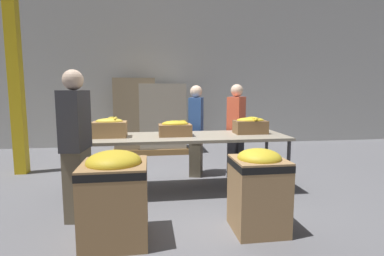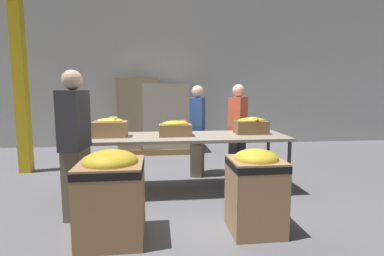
{
  "view_description": "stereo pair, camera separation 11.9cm",
  "coord_description": "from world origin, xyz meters",
  "px_view_note": "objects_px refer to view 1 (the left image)",
  "views": [
    {
      "loc": [
        -0.43,
        -4.18,
        1.46
      ],
      "look_at": [
        0.16,
        -0.07,
        0.92
      ],
      "focal_mm": 28.0,
      "sensor_mm": 36.0,
      "label": 1
    },
    {
      "loc": [
        -0.32,
        -4.2,
        1.46
      ],
      "look_at": [
        0.16,
        -0.07,
        0.92
      ],
      "focal_mm": 28.0,
      "sensor_mm": 36.0,
      "label": 2
    }
  ],
  "objects_px": {
    "sorting_table": "(180,139)",
    "banana_box_2": "(250,125)",
    "banana_box_1": "(175,128)",
    "volunteer_0": "(196,131)",
    "volunteer_1": "(76,146)",
    "donation_bin_1": "(258,188)",
    "pallet_stack_1": "(162,118)",
    "support_pillar": "(14,57)",
    "volunteer_2": "(236,131)",
    "pallet_stack_0": "(135,116)",
    "donation_bin_0": "(115,194)",
    "banana_box_0": "(110,128)"
  },
  "relations": [
    {
      "from": "sorting_table",
      "to": "banana_box_2",
      "type": "bearing_deg",
      "value": 3.55
    },
    {
      "from": "banana_box_1",
      "to": "volunteer_0",
      "type": "xyz_separation_m",
      "value": [
        0.43,
        0.79,
        -0.16
      ]
    },
    {
      "from": "volunteer_1",
      "to": "donation_bin_1",
      "type": "height_order",
      "value": "volunteer_1"
    },
    {
      "from": "volunteer_0",
      "to": "pallet_stack_1",
      "type": "xyz_separation_m",
      "value": [
        -0.48,
        2.16,
        0.02
      ]
    },
    {
      "from": "volunteer_1",
      "to": "banana_box_2",
      "type": "bearing_deg",
      "value": -64.34
    },
    {
      "from": "sorting_table",
      "to": "support_pillar",
      "type": "relative_size",
      "value": 0.76
    },
    {
      "from": "volunteer_2",
      "to": "pallet_stack_1",
      "type": "relative_size",
      "value": 0.97
    },
    {
      "from": "banana_box_2",
      "to": "pallet_stack_0",
      "type": "bearing_deg",
      "value": 122.56
    },
    {
      "from": "donation_bin_0",
      "to": "pallet_stack_1",
      "type": "distance_m",
      "value": 4.33
    },
    {
      "from": "volunteer_2",
      "to": "support_pillar",
      "type": "bearing_deg",
      "value": -66.83
    },
    {
      "from": "banana_box_2",
      "to": "banana_box_0",
      "type": "bearing_deg",
      "value": -178.35
    },
    {
      "from": "pallet_stack_0",
      "to": "donation_bin_0",
      "type": "bearing_deg",
      "value": -90.35
    },
    {
      "from": "support_pillar",
      "to": "volunteer_1",
      "type": "bearing_deg",
      "value": -55.64
    },
    {
      "from": "donation_bin_0",
      "to": "banana_box_0",
      "type": "bearing_deg",
      "value": 98.49
    },
    {
      "from": "banana_box_1",
      "to": "volunteer_1",
      "type": "height_order",
      "value": "volunteer_1"
    },
    {
      "from": "support_pillar",
      "to": "donation_bin_0",
      "type": "bearing_deg",
      "value": -54.65
    },
    {
      "from": "sorting_table",
      "to": "pallet_stack_0",
      "type": "xyz_separation_m",
      "value": [
        -0.74,
        2.89,
        0.08
      ]
    },
    {
      "from": "sorting_table",
      "to": "banana_box_2",
      "type": "distance_m",
      "value": 1.08
    },
    {
      "from": "donation_bin_1",
      "to": "banana_box_0",
      "type": "bearing_deg",
      "value": 140.56
    },
    {
      "from": "banana_box_2",
      "to": "volunteer_2",
      "type": "xyz_separation_m",
      "value": [
        -0.04,
        0.58,
        -0.16
      ]
    },
    {
      "from": "volunteer_0",
      "to": "volunteer_2",
      "type": "distance_m",
      "value": 0.67
    },
    {
      "from": "sorting_table",
      "to": "volunteer_1",
      "type": "height_order",
      "value": "volunteer_1"
    },
    {
      "from": "banana_box_1",
      "to": "volunteer_2",
      "type": "distance_m",
      "value": 1.28
    },
    {
      "from": "sorting_table",
      "to": "banana_box_1",
      "type": "bearing_deg",
      "value": -168.62
    },
    {
      "from": "volunteer_0",
      "to": "banana_box_1",
      "type": "bearing_deg",
      "value": -11.83
    },
    {
      "from": "sorting_table",
      "to": "donation_bin_0",
      "type": "xyz_separation_m",
      "value": [
        -0.77,
        -1.34,
        -0.29
      ]
    },
    {
      "from": "banana_box_2",
      "to": "donation_bin_0",
      "type": "bearing_deg",
      "value": -142.45
    },
    {
      "from": "sorting_table",
      "to": "volunteer_1",
      "type": "relative_size",
      "value": 1.81
    },
    {
      "from": "volunteer_1",
      "to": "pallet_stack_1",
      "type": "xyz_separation_m",
      "value": [
        1.12,
        3.68,
        -0.05
      ]
    },
    {
      "from": "donation_bin_1",
      "to": "support_pillar",
      "type": "height_order",
      "value": "support_pillar"
    },
    {
      "from": "banana_box_2",
      "to": "volunteer_1",
      "type": "relative_size",
      "value": 0.28
    },
    {
      "from": "banana_box_0",
      "to": "pallet_stack_1",
      "type": "height_order",
      "value": "pallet_stack_1"
    },
    {
      "from": "banana_box_0",
      "to": "pallet_stack_0",
      "type": "height_order",
      "value": "pallet_stack_0"
    },
    {
      "from": "banana_box_1",
      "to": "pallet_stack_0",
      "type": "height_order",
      "value": "pallet_stack_0"
    },
    {
      "from": "volunteer_2",
      "to": "donation_bin_1",
      "type": "relative_size",
      "value": 1.79
    },
    {
      "from": "banana_box_1",
      "to": "pallet_stack_1",
      "type": "height_order",
      "value": "pallet_stack_1"
    },
    {
      "from": "banana_box_1",
      "to": "pallet_stack_0",
      "type": "relative_size",
      "value": 0.27
    },
    {
      "from": "sorting_table",
      "to": "volunteer_0",
      "type": "xyz_separation_m",
      "value": [
        0.35,
        0.77,
        -0.0
      ]
    },
    {
      "from": "volunteer_1",
      "to": "donation_bin_0",
      "type": "xyz_separation_m",
      "value": [
        0.47,
        -0.59,
        -0.36
      ]
    },
    {
      "from": "banana_box_2",
      "to": "volunteer_2",
      "type": "bearing_deg",
      "value": 94.2
    },
    {
      "from": "volunteer_2",
      "to": "donation_bin_0",
      "type": "bearing_deg",
      "value": -8.54
    },
    {
      "from": "volunteer_0",
      "to": "sorting_table",
      "type": "bearing_deg",
      "value": -8.13
    },
    {
      "from": "sorting_table",
      "to": "banana_box_0",
      "type": "relative_size",
      "value": 6.59
    },
    {
      "from": "banana_box_0",
      "to": "volunteer_1",
      "type": "xyz_separation_m",
      "value": [
        -0.27,
        -0.76,
        -0.11
      ]
    },
    {
      "from": "pallet_stack_0",
      "to": "volunteer_2",
      "type": "bearing_deg",
      "value": -51.88
    },
    {
      "from": "sorting_table",
      "to": "volunteer_2",
      "type": "relative_size",
      "value": 1.97
    },
    {
      "from": "support_pillar",
      "to": "banana_box_2",
      "type": "bearing_deg",
      "value": -18.54
    },
    {
      "from": "banana_box_0",
      "to": "pallet_stack_1",
      "type": "xyz_separation_m",
      "value": [
        0.85,
        2.92,
        -0.16
      ]
    },
    {
      "from": "volunteer_1",
      "to": "volunteer_0",
      "type": "bearing_deg",
      "value": -40.21
    },
    {
      "from": "sorting_table",
      "to": "banana_box_2",
      "type": "height_order",
      "value": "banana_box_2"
    }
  ]
}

